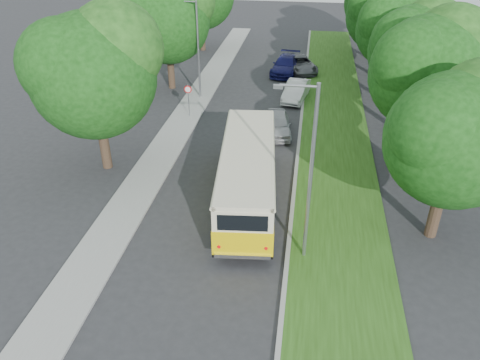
# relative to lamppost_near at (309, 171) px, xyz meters

# --- Properties ---
(ground) EXTENTS (120.00, 120.00, 0.00)m
(ground) POSITION_rel_lamppost_near_xyz_m (-4.21, 2.50, -4.37)
(ground) COLOR #2A2A2D
(ground) RESTS_ON ground
(curb) EXTENTS (0.20, 70.00, 0.15)m
(curb) POSITION_rel_lamppost_near_xyz_m (-0.61, 7.50, -4.29)
(curb) COLOR gray
(curb) RESTS_ON ground
(grass_verge) EXTENTS (4.50, 70.00, 0.13)m
(grass_verge) POSITION_rel_lamppost_near_xyz_m (1.74, 7.50, -4.30)
(grass_verge) COLOR #264A13
(grass_verge) RESTS_ON ground
(sidewalk) EXTENTS (2.20, 70.00, 0.12)m
(sidewalk) POSITION_rel_lamppost_near_xyz_m (-9.01, 7.50, -4.31)
(sidewalk) COLOR gray
(sidewalk) RESTS_ON ground
(treeline) EXTENTS (24.27, 41.91, 9.46)m
(treeline) POSITION_rel_lamppost_near_xyz_m (-1.06, 20.49, 1.56)
(treeline) COLOR #332319
(treeline) RESTS_ON ground
(lamppost_near) EXTENTS (1.71, 0.16, 8.00)m
(lamppost_near) POSITION_rel_lamppost_near_xyz_m (0.00, 0.00, 0.00)
(lamppost_near) COLOR gray
(lamppost_near) RESTS_ON ground
(lamppost_far) EXTENTS (1.71, 0.16, 7.50)m
(lamppost_far) POSITION_rel_lamppost_near_xyz_m (-8.91, 18.50, -0.25)
(lamppost_far) COLOR gray
(lamppost_far) RESTS_ON ground
(warning_sign) EXTENTS (0.56, 0.10, 2.50)m
(warning_sign) POSITION_rel_lamppost_near_xyz_m (-8.71, 14.48, -2.66)
(warning_sign) COLOR gray
(warning_sign) RESTS_ON ground
(vintage_bus) EXTENTS (3.71, 10.71, 3.12)m
(vintage_bus) POSITION_rel_lamppost_near_xyz_m (-2.99, 4.03, -2.81)
(vintage_bus) COLOR yellow
(vintage_bus) RESTS_ON ground
(car_silver) EXTENTS (2.26, 4.38, 1.42)m
(car_silver) POSITION_rel_lamppost_near_xyz_m (-2.12, 12.71, -3.66)
(car_silver) COLOR #B2B3B7
(car_silver) RESTS_ON ground
(car_white) EXTENTS (2.21, 4.60, 1.46)m
(car_white) POSITION_rel_lamppost_near_xyz_m (-1.21, 19.32, -3.64)
(car_white) COLOR silver
(car_white) RESTS_ON ground
(car_blue) EXTENTS (2.75, 5.49, 1.53)m
(car_blue) POSITION_rel_lamppost_near_xyz_m (-2.49, 25.89, -3.60)
(car_blue) COLOR #121350
(car_blue) RESTS_ON ground
(car_grey) EXTENTS (3.85, 5.59, 1.42)m
(car_grey) POSITION_rel_lamppost_near_xyz_m (-1.21, 26.60, -3.66)
(car_grey) COLOR #54575C
(car_grey) RESTS_ON ground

